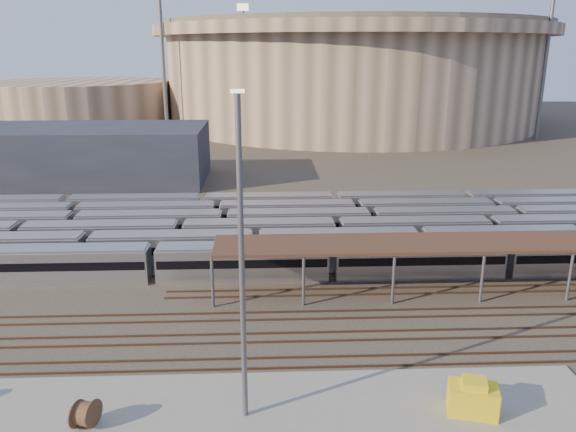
# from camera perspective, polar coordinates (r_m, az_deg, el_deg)

# --- Properties ---
(ground) EXTENTS (420.00, 420.00, 0.00)m
(ground) POSITION_cam_1_polar(r_m,az_deg,el_deg) (53.15, 1.04, -9.66)
(ground) COLOR #383026
(ground) RESTS_ON ground
(apron) EXTENTS (50.00, 9.00, 0.20)m
(apron) POSITION_cam_1_polar(r_m,az_deg,el_deg) (40.18, -5.16, -19.15)
(apron) COLOR gray
(apron) RESTS_ON ground
(subway_trains) EXTENTS (128.35, 23.90, 3.60)m
(subway_trains) POSITION_cam_1_polar(r_m,az_deg,el_deg) (69.57, -0.55, -1.56)
(subway_trains) COLOR silver
(subway_trains) RESTS_ON ground
(inspection_shed) EXTENTS (60.30, 6.00, 5.30)m
(inspection_shed) POSITION_cam_1_polar(r_m,az_deg,el_deg) (60.20, 22.24, -2.60)
(inspection_shed) COLOR #5C5C61
(inspection_shed) RESTS_ON ground
(empty_tracks) EXTENTS (170.00, 9.62, 0.18)m
(empty_tracks) POSITION_cam_1_polar(r_m,az_deg,el_deg) (48.69, 1.40, -12.17)
(empty_tracks) COLOR #4C3323
(empty_tracks) RESTS_ON ground
(stadium) EXTENTS (124.00, 124.00, 32.50)m
(stadium) POSITION_cam_1_polar(r_m,az_deg,el_deg) (189.74, 6.28, 14.45)
(stadium) COLOR tan
(stadium) RESTS_ON ground
(secondary_arena) EXTENTS (56.00, 56.00, 14.00)m
(secondary_arena) POSITION_cam_1_polar(r_m,az_deg,el_deg) (187.22, -20.49, 10.58)
(secondary_arena) COLOR tan
(secondary_arena) RESTS_ON ground
(service_building) EXTENTS (42.00, 20.00, 10.00)m
(service_building) POSITION_cam_1_polar(r_m,az_deg,el_deg) (109.03, -19.56, 5.92)
(service_building) COLOR #1E232D
(service_building) RESTS_ON ground
(floodlight_0) EXTENTS (4.00, 1.00, 38.40)m
(floodlight_0) POSITION_cam_1_polar(r_m,az_deg,el_deg) (159.87, -12.59, 15.26)
(floodlight_0) COLOR #5C5C61
(floodlight_0) RESTS_ON ground
(floodlight_2) EXTENTS (4.00, 1.00, 38.40)m
(floodlight_2) POSITION_cam_1_polar(r_m,az_deg,el_deg) (164.61, 24.72, 14.21)
(floodlight_2) COLOR #5C5C61
(floodlight_2) RESTS_ON ground
(floodlight_3) EXTENTS (4.00, 1.00, 38.40)m
(floodlight_3) POSITION_cam_1_polar(r_m,az_deg,el_deg) (207.68, -4.51, 15.83)
(floodlight_3) COLOR #5C5C61
(floodlight_3) RESTS_ON ground
(cable_reel_east) EXTENTS (1.59, 2.09, 1.86)m
(cable_reel_east) POSITION_cam_1_polar(r_m,az_deg,el_deg) (40.24, -19.88, -18.36)
(cable_reel_east) COLOR brown
(cable_reel_east) RESTS_ON apron
(yard_light_pole) EXTENTS (0.81, 0.36, 21.19)m
(yard_light_pole) POSITION_cam_1_polar(r_m,az_deg,el_deg) (34.49, -4.73, -4.99)
(yard_light_pole) COLOR #5C5C61
(yard_light_pole) RESTS_ON apron
(yellow_equipment) EXTENTS (3.58, 2.72, 1.99)m
(yellow_equipment) POSITION_cam_1_polar(r_m,az_deg,el_deg) (41.09, 18.25, -17.28)
(yellow_equipment) COLOR gold
(yellow_equipment) RESTS_ON apron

